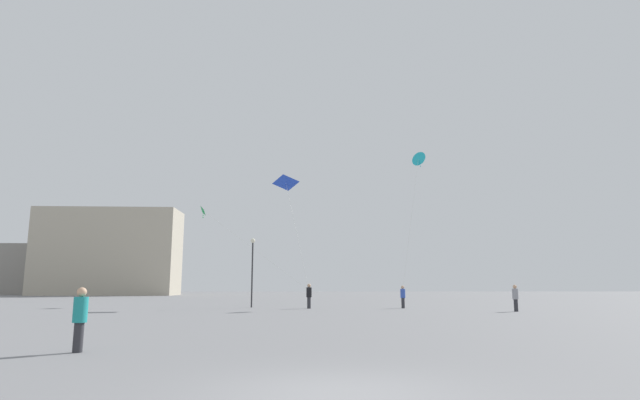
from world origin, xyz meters
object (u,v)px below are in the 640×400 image
object	(u,v)px
building_left_hall	(32,270)
building_centre_hall	(109,252)
person_in_teal	(80,316)
person_in_blue	(403,296)
kite_emerald_delta	(206,213)
lamppost_east	(252,261)
kite_cobalt_delta	(286,184)
person_in_grey	(515,297)
kite_cyan_diamond	(418,159)
person_in_black	(309,295)

from	to	relation	value
building_left_hall	building_centre_hall	xyz separation A→B (m)	(18.00, -8.42, 2.86)
person_in_teal	building_centre_hall	bearing A→B (deg)	-59.86
person_in_blue	building_centre_hall	world-z (taller)	building_centre_hall
kite_emerald_delta	building_left_hall	distance (m)	71.81
lamppost_east	kite_cobalt_delta	bearing A→B (deg)	33.18
person_in_grey	building_centre_hall	bearing A→B (deg)	-138.40
kite_cyan_diamond	kite_emerald_delta	bearing A→B (deg)	175.82
lamppost_east	kite_cyan_diamond	bearing A→B (deg)	15.31
person_in_black	building_centre_hall	bearing A→B (deg)	158.34
building_left_hall	lamppost_east	distance (m)	78.86
person_in_blue	kite_cyan_diamond	size ratio (longest dim) A/B	0.14
person_in_teal	kite_cyan_diamond	size ratio (longest dim) A/B	0.13
person_in_blue	building_centre_hall	bearing A→B (deg)	51.16
person_in_blue	building_left_hall	distance (m)	87.77
person_in_black	lamppost_east	world-z (taller)	lamppost_east
person_in_teal	building_left_hall	distance (m)	100.41
person_in_teal	kite_cobalt_delta	distance (m)	29.99
kite_emerald_delta	building_left_hall	world-z (taller)	building_left_hall
person_in_grey	kite_cobalt_delta	distance (m)	19.67
person_in_black	building_centre_hall	world-z (taller)	building_centre_hall
person_in_grey	building_centre_hall	size ratio (longest dim) A/B	0.07
person_in_black	building_left_hall	size ratio (longest dim) A/B	0.10
building_left_hall	building_centre_hall	bearing A→B (deg)	-25.06
building_centre_hall	person_in_teal	bearing A→B (deg)	-68.73
person_in_blue	kite_emerald_delta	size ratio (longest dim) A/B	0.17
person_in_blue	building_centre_hall	distance (m)	69.74
kite_cyan_diamond	building_left_hall	size ratio (longest dim) A/B	0.66
person_in_teal	lamppost_east	size ratio (longest dim) A/B	0.30
kite_cyan_diamond	building_left_hall	xyz separation A→B (m)	(-64.13, 57.09, -7.97)
kite_cyan_diamond	lamppost_east	size ratio (longest dim) A/B	2.28
building_centre_hall	lamppost_east	distance (m)	61.67
person_in_black	kite_emerald_delta	xyz separation A→B (m)	(-9.25, 7.19, 7.09)
person_in_teal	lamppost_east	bearing A→B (deg)	-83.67
person_in_blue	lamppost_east	xyz separation A→B (m)	(-11.42, 1.60, 2.63)
kite_emerald_delta	building_left_hall	size ratio (longest dim) A/B	0.54
person_in_grey	kite_emerald_delta	size ratio (longest dim) A/B	0.17
kite_cyan_diamond	building_centre_hall	distance (m)	67.25
person_in_blue	kite_cobalt_delta	size ratio (longest dim) A/B	0.18
person_in_blue	building_left_hall	xyz separation A→B (m)	(-61.44, 62.56, 3.91)
kite_cyan_diamond	lamppost_east	xyz separation A→B (m)	(-14.11, -3.86, -9.25)
building_centre_hall	kite_cobalt_delta	bearing A→B (deg)	-55.88
person_in_grey	lamppost_east	xyz separation A→B (m)	(-17.81, 6.68, 2.60)
person_in_black	building_left_hall	xyz separation A→B (m)	(-54.46, 62.89, 3.84)
person_in_grey	lamppost_east	distance (m)	19.20
kite_emerald_delta	lamppost_east	xyz separation A→B (m)	(4.82, -5.25, -4.53)
building_centre_hall	lamppost_east	xyz separation A→B (m)	(32.02, -52.54, -4.14)
person_in_blue	lamppost_east	world-z (taller)	lamppost_east
kite_cyan_diamond	building_centre_hall	bearing A→B (deg)	133.46
building_centre_hall	person_in_grey	bearing A→B (deg)	-49.92
kite_emerald_delta	kite_cobalt_delta	xyz separation A→B (m)	(7.30, -3.63, 1.99)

